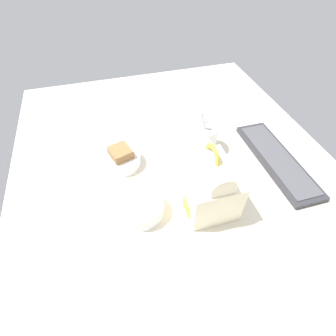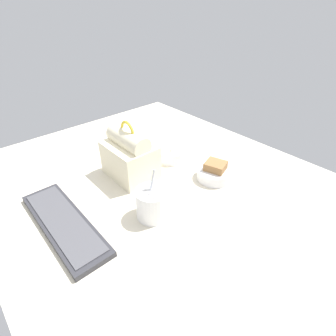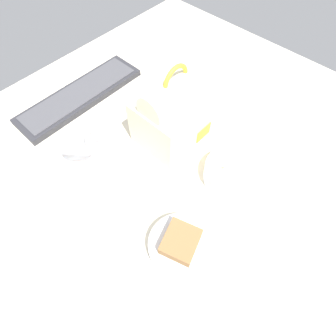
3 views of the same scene
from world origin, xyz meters
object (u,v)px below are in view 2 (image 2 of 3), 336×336
soup_cup (152,203)px  bento_bowl_sandwich (215,172)px  keyboard (64,223)px  bento_bowl_snacks (171,153)px  lunch_bag (130,156)px

soup_cup → bento_bowl_sandwich: (0.23, -29.67, -2.48)cm
keyboard → bento_bowl_snacks: 50.32cm
lunch_bag → bento_bowl_sandwich: size_ratio=1.68×
lunch_bag → soup_cup: (-22.69, 7.82, -3.32)cm
bento_bowl_sandwich → bento_bowl_snacks: (21.38, 2.32, -0.04)cm
lunch_bag → bento_bowl_sandwich: lunch_bag is taller
soup_cup → bento_bowl_snacks: size_ratio=1.19×
keyboard → lunch_bag: (8.73, -30.19, 7.34)cm
lunch_bag → bento_bowl_sandwich: bearing=-135.8°
soup_cup → bento_bowl_snacks: 34.94cm
keyboard → lunch_bag: bearing=-73.9°
keyboard → bento_bowl_sandwich: size_ratio=3.02×
bento_bowl_sandwich → bento_bowl_snacks: bento_bowl_sandwich is taller
lunch_bag → bento_bowl_snacks: bearing=-93.2°
soup_cup → lunch_bag: bearing=-19.0°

